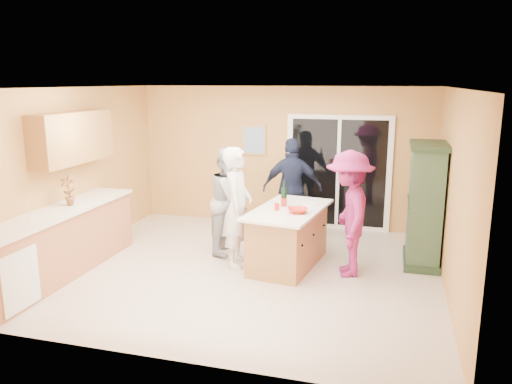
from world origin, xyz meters
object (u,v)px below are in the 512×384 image
(woman_grey, at_px, (230,201))
(woman_magenta, at_px, (349,214))
(woman_navy, at_px, (292,188))
(woman_white, at_px, (237,207))
(green_hutch, at_px, (425,206))
(kitchen_island, at_px, (288,239))

(woman_grey, height_order, woman_magenta, woman_magenta)
(woman_grey, bearing_deg, woman_navy, -36.90)
(woman_navy, bearing_deg, woman_magenta, 114.37)
(woman_white, bearing_deg, woman_magenta, -94.67)
(woman_white, bearing_deg, green_hutch, -80.26)
(woman_white, bearing_deg, woman_grey, 22.04)
(woman_magenta, bearing_deg, kitchen_island, -108.62)
(green_hutch, bearing_deg, kitchen_island, -162.29)
(kitchen_island, relative_size, woman_grey, 1.05)
(green_hutch, height_order, woman_white, green_hutch)
(kitchen_island, bearing_deg, woman_navy, 107.39)
(green_hutch, xyz_separation_m, woman_navy, (-2.14, 0.77, -0.02))
(woman_magenta, bearing_deg, woman_white, -99.06)
(kitchen_island, bearing_deg, woman_white, -158.37)
(woman_white, relative_size, woman_navy, 1.02)
(kitchen_island, xyz_separation_m, green_hutch, (1.92, 0.61, 0.48))
(woman_white, height_order, woman_magenta, same)
(kitchen_island, relative_size, woman_navy, 1.01)
(kitchen_island, distance_m, woman_grey, 1.16)
(woman_grey, bearing_deg, woman_white, -150.66)
(woman_white, height_order, woman_navy, woman_white)
(green_hutch, distance_m, woman_white, 2.76)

